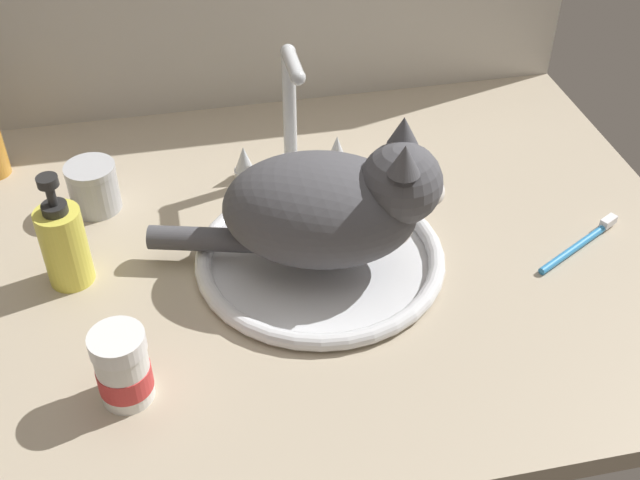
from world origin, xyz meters
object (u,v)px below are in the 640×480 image
object	(u,v)px
soap_pump_bottle	(64,246)
pill_bottle	(123,369)
sink_basin	(320,258)
toothbrush	(581,243)
cat	(335,206)
faucet	(291,129)
metal_jar	(93,187)

from	to	relation	value
soap_pump_bottle	pill_bottle	world-z (taller)	soap_pump_bottle
sink_basin	toothbrush	bearing A→B (deg)	-6.35
cat	pill_bottle	bearing A→B (deg)	-148.04
cat	pill_bottle	distance (cm)	32.57
pill_bottle	toothbrush	bearing A→B (deg)	12.58
soap_pump_bottle	pill_bottle	xyz separation A→B (cm)	(6.66, -20.70, -1.52)
sink_basin	cat	size ratio (longest dim) A/B	0.88
cat	toothbrush	xyz separation A→B (cm)	(33.54, -3.44, -9.08)
cat	toothbrush	world-z (taller)	cat
faucet	soap_pump_bottle	bearing A→B (deg)	-151.27
soap_pump_bottle	sink_basin	bearing A→B (deg)	-5.69
soap_pump_bottle	pill_bottle	bearing A→B (deg)	-72.16
faucet	sink_basin	bearing A→B (deg)	-90.00
pill_bottle	toothbrush	world-z (taller)	pill_bottle
sink_basin	toothbrush	xyz separation A→B (cm)	(35.38, -3.94, -0.34)
sink_basin	cat	distance (cm)	8.95
sink_basin	faucet	xyz separation A→B (cm)	(-0.00, 20.79, 7.18)
faucet	toothbrush	bearing A→B (deg)	-34.95
sink_basin	toothbrush	size ratio (longest dim) A/B	2.23
sink_basin	metal_jar	world-z (taller)	metal_jar
sink_basin	soap_pump_bottle	world-z (taller)	soap_pump_bottle
pill_bottle	toothbrush	size ratio (longest dim) A/B	0.64
soap_pump_bottle	pill_bottle	size ratio (longest dim) A/B	1.70
faucet	soap_pump_bottle	world-z (taller)	faucet
faucet	pill_bottle	xyz separation A→B (cm)	(-25.43, -38.29, -3.72)
sink_basin	pill_bottle	bearing A→B (deg)	-145.46
cat	soap_pump_bottle	xyz separation A→B (cm)	(-33.93, 3.69, -3.78)
sink_basin	metal_jar	xyz separation A→B (cm)	(-29.03, 18.59, 2.65)
sink_basin	pill_bottle	distance (cm)	31.06
cat	soap_pump_bottle	size ratio (longest dim) A/B	2.33
soap_pump_bottle	toothbrush	world-z (taller)	soap_pump_bottle
faucet	cat	distance (cm)	21.42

